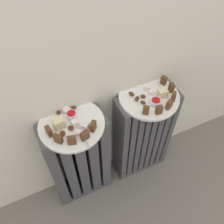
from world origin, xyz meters
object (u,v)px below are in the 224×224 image
at_px(jam_bowl_left, 72,115).
at_px(jam_bowl_right, 156,102).
at_px(radiator_left, 79,161).
at_px(radiator_right, 142,136).
at_px(fork, 83,134).
at_px(plate_right, 149,97).
at_px(plate_left, 72,124).

relative_size(jam_bowl_left, jam_bowl_right, 0.95).
distance_m(radiator_left, radiator_right, 0.35).
relative_size(radiator_right, fork, 5.78).
height_order(plate_right, jam_bowl_right, jam_bowl_right).
bearing_deg(fork, radiator_left, 107.29).
relative_size(radiator_left, plate_left, 2.24).
distance_m(jam_bowl_left, jam_bowl_right, 0.35).
relative_size(plate_left, plate_right, 1.00).
bearing_deg(jam_bowl_left, plate_right, -4.63).
xyz_separation_m(radiator_right, jam_bowl_left, (-0.34, 0.03, 0.32)).
height_order(radiator_left, radiator_right, same).
bearing_deg(plate_left, jam_bowl_left, 66.33).
xyz_separation_m(radiator_right, jam_bowl_right, (0.00, -0.05, 0.32)).
distance_m(plate_left, jam_bowl_right, 0.35).
height_order(plate_left, jam_bowl_left, jam_bowl_left).
xyz_separation_m(radiator_left, jam_bowl_left, (0.01, 0.03, 0.32)).
xyz_separation_m(radiator_left, radiator_right, (0.35, 0.00, 0.00)).
relative_size(radiator_right, jam_bowl_right, 13.03).
bearing_deg(plate_right, radiator_right, 180.00).
height_order(radiator_right, fork, fork).
relative_size(radiator_left, jam_bowl_left, 13.70).
bearing_deg(jam_bowl_left, radiator_right, -4.63).
relative_size(radiator_left, jam_bowl_right, 13.03).
xyz_separation_m(plate_left, jam_bowl_left, (0.01, 0.03, 0.02)).
bearing_deg(plate_left, fork, -72.71).
bearing_deg(radiator_left, fork, -72.71).
bearing_deg(jam_bowl_right, radiator_left, 171.84).
relative_size(plate_right, fork, 2.58).
bearing_deg(radiator_left, plate_left, 180.00).
height_order(plate_left, fork, fork).
height_order(plate_left, plate_right, same).
height_order(jam_bowl_right, fork, jam_bowl_right).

